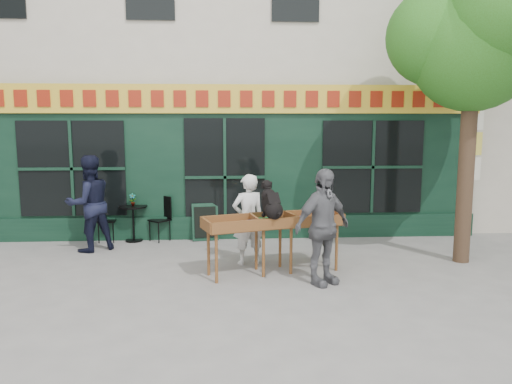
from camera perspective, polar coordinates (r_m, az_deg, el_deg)
ground at (r=8.69m, az=-3.53°, el=-8.91°), size 80.00×80.00×0.00m
building at (r=14.48m, az=-3.65°, el=17.80°), size 14.00×7.26×10.00m
street_tree at (r=9.79m, az=23.77°, el=16.65°), size 3.05×2.90×5.60m
book_cart_center at (r=8.24m, az=-0.71°, el=-3.95°), size 1.62×1.06×0.99m
dog at (r=8.12m, az=1.77°, el=-0.76°), size 0.51×0.68×0.60m
woman at (r=8.87m, az=-0.90°, el=-3.14°), size 0.68×0.55×1.62m
book_cart_right at (r=8.52m, az=4.65°, el=-3.56°), size 1.60×0.92×0.99m
man_right at (r=7.83m, az=7.60°, el=-3.98°), size 1.14×0.95×1.83m
bistro_table at (r=10.88m, az=-13.86°, el=-2.69°), size 0.60×0.60×0.76m
bistro_chair_left at (r=11.01m, az=-17.14°, el=-2.62°), size 0.37×0.37×0.95m
bistro_chair_right at (r=10.85m, az=-10.62°, el=-2.55°), size 0.51×0.51×0.95m
potted_plant at (r=10.82m, az=-13.92°, el=-0.84°), size 0.16×0.13×0.27m
man_left at (r=10.26m, az=-18.52°, el=-1.25°), size 1.16×1.12×1.89m
chalkboard at (r=10.73m, az=-5.82°, el=-3.44°), size 0.58×0.26×0.79m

